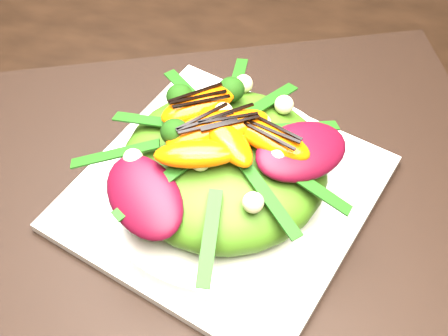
% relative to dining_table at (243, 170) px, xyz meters
% --- Properties ---
extents(dining_table, '(1.60, 0.90, 0.75)m').
position_rel_dining_table_xyz_m(dining_table, '(0.00, 0.00, 0.00)').
color(dining_table, black).
rests_on(dining_table, floor).
extents(placemat, '(0.66, 0.58, 0.00)m').
position_rel_dining_table_xyz_m(placemat, '(-0.01, -0.05, 0.02)').
color(placemat, black).
rests_on(placemat, dining_table).
extents(plate_base, '(0.32, 0.32, 0.01)m').
position_rel_dining_table_xyz_m(plate_base, '(-0.01, -0.05, 0.03)').
color(plate_base, silver).
rests_on(plate_base, placemat).
extents(salad_bowl, '(0.29, 0.29, 0.02)m').
position_rel_dining_table_xyz_m(salad_bowl, '(-0.01, -0.05, 0.04)').
color(salad_bowl, silver).
rests_on(salad_bowl, plate_base).
extents(lettuce_mound, '(0.23, 0.23, 0.06)m').
position_rel_dining_table_xyz_m(lettuce_mound, '(-0.01, -0.05, 0.07)').
color(lettuce_mound, '#406C14').
rests_on(lettuce_mound, salad_bowl).
extents(radicchio_leaf, '(0.10, 0.10, 0.02)m').
position_rel_dining_table_xyz_m(radicchio_leaf, '(0.06, -0.05, 0.10)').
color(radicchio_leaf, '#440716').
rests_on(radicchio_leaf, lettuce_mound).
extents(orange_segment, '(0.07, 0.04, 0.02)m').
position_rel_dining_table_xyz_m(orange_segment, '(-0.01, -0.02, 0.11)').
color(orange_segment, '#F45304').
rests_on(orange_segment, lettuce_mound).
extents(broccoli_floret, '(0.04, 0.04, 0.03)m').
position_rel_dining_table_xyz_m(broccoli_floret, '(-0.08, -0.03, 0.11)').
color(broccoli_floret, black).
rests_on(broccoli_floret, lettuce_mound).
extents(macadamia_nut, '(0.02, 0.02, 0.02)m').
position_rel_dining_table_xyz_m(macadamia_nut, '(0.01, -0.08, 0.11)').
color(macadamia_nut, beige).
rests_on(macadamia_nut, lettuce_mound).
extents(balsamic_drizzle, '(0.05, 0.01, 0.00)m').
position_rel_dining_table_xyz_m(balsamic_drizzle, '(-0.01, -0.02, 0.12)').
color(balsamic_drizzle, black).
rests_on(balsamic_drizzle, orange_segment).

